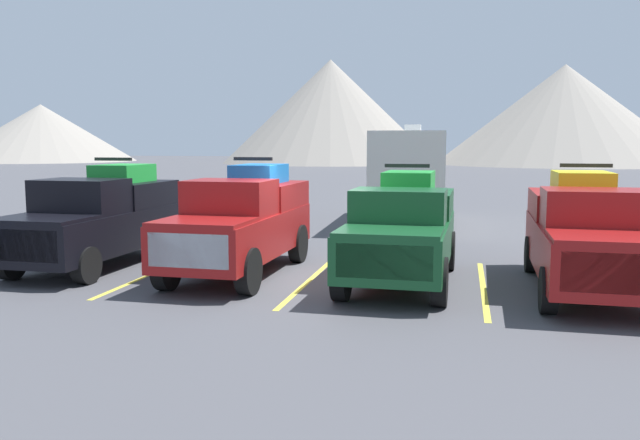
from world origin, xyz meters
name	(u,v)px	position (x,y,z in m)	size (l,w,h in m)	color
ground_plane	(311,279)	(0.00, 0.00, 0.00)	(240.00, 240.00, 0.00)	#47474C
pickup_truck_a	(99,217)	(-5.43, 0.48, 1.18)	(2.24, 5.28, 2.61)	black
pickup_truck_b	(242,220)	(-1.70, 0.31, 1.22)	(2.14, 5.43, 2.64)	maroon
pickup_truck_c	(402,229)	(1.97, 0.12, 1.15)	(2.22, 5.27, 2.51)	#144723
pickup_truck_d	(589,234)	(5.74, 0.11, 1.16)	(2.31, 5.68, 2.54)	maroon
lot_stripe_a	(15,266)	(-7.37, -0.11, 0.00)	(0.12, 5.50, 0.01)	gold
lot_stripe_b	(155,272)	(-3.68, -0.11, 0.00)	(0.12, 5.50, 0.01)	gold
lot_stripe_c	(310,279)	(0.00, -0.11, 0.00)	(0.12, 5.50, 0.01)	gold
lot_stripe_d	(483,287)	(3.68, -0.11, 0.00)	(0.12, 5.50, 0.01)	gold
camper_trailer_a	(411,172)	(1.36, 10.18, 1.93)	(2.68, 8.65, 3.65)	silver
mountain_ridge	(438,118)	(-0.36, 79.37, 6.30)	(135.64, 36.71, 14.83)	gray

